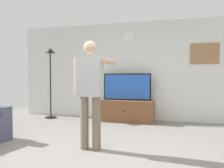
{
  "coord_description": "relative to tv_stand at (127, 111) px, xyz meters",
  "views": [
    {
      "loc": [
        1.12,
        -3.0,
        1.22
      ],
      "look_at": [
        0.02,
        1.2,
        1.05
      ],
      "focal_mm": 34.27,
      "sensor_mm": 36.0,
      "label": 1
    }
  ],
  "objects": [
    {
      "name": "framed_picture",
      "position": [
        1.96,
        0.3,
        1.5
      ],
      "size": [
        0.69,
        0.04,
        0.53
      ],
      "primitive_type": "cube",
      "color": "#997047"
    },
    {
      "name": "wall_clock",
      "position": [
        0.0,
        0.29,
        2.02
      ],
      "size": [
        0.31,
        0.03,
        0.31
      ],
      "primitive_type": "cylinder",
      "rotation": [
        1.57,
        0.0,
        0.0
      ],
      "color": "white"
    },
    {
      "name": "tv_stand",
      "position": [
        0.0,
        0.0,
        0.0
      ],
      "size": [
        1.43,
        0.55,
        0.57
      ],
      "color": "brown",
      "rests_on": "ground_plane"
    },
    {
      "name": "ground_plane",
      "position": [
        -0.05,
        -2.6,
        -0.28
      ],
      "size": [
        8.4,
        8.4,
        0.0
      ],
      "primitive_type": "plane",
      "color": "gray"
    },
    {
      "name": "television",
      "position": [
        0.0,
        0.05,
        0.64
      ],
      "size": [
        1.27,
        0.07,
        0.71
      ],
      "color": "black",
      "rests_on": "tv_stand"
    },
    {
      "name": "back_wall",
      "position": [
        -0.05,
        0.35,
        1.07
      ],
      "size": [
        6.4,
        0.1,
        2.7
      ],
      "primitive_type": "cube",
      "color": "silver",
      "rests_on": "ground_plane"
    },
    {
      "name": "floor_lamp",
      "position": [
        -2.21,
        -0.11,
        1.15
      ],
      "size": [
        0.32,
        0.32,
        2.01
      ],
      "color": "black",
      "rests_on": "ground_plane"
    },
    {
      "name": "person_standing_nearer_lamp",
      "position": [
        -0.17,
        -2.3,
        0.73
      ],
      "size": [
        0.57,
        0.78,
        1.78
      ],
      "color": "#7A6B56",
      "rests_on": "ground_plane"
    }
  ]
}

